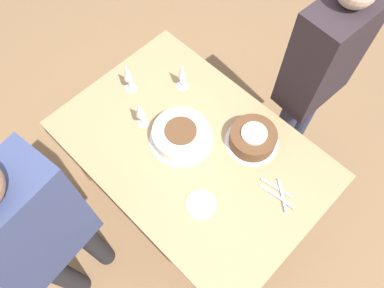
{
  "coord_description": "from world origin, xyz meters",
  "views": [
    {
      "loc": [
        -0.6,
        0.61,
        2.49
      ],
      "look_at": [
        0.0,
        0.0,
        0.82
      ],
      "focal_mm": 35.0,
      "sensor_mm": 36.0,
      "label": 1
    }
  ],
  "objects": [
    {
      "name": "cake_center_white",
      "position": [
        0.08,
        0.0,
        0.81
      ],
      "size": [
        0.33,
        0.33,
        0.1
      ],
      "color": "white",
      "rests_on": "dining_table"
    },
    {
      "name": "wine_glass_near",
      "position": [
        0.31,
        -0.24,
        0.89
      ],
      "size": [
        0.07,
        0.07,
        0.19
      ],
      "color": "silver",
      "rests_on": "dining_table"
    },
    {
      "name": "dessert_plate_left",
      "position": [
        -0.24,
        0.18,
        0.77
      ],
      "size": [
        0.15,
        0.15,
        0.01
      ],
      "color": "beige",
      "rests_on": "dining_table"
    },
    {
      "name": "wine_glass_far",
      "position": [
        0.29,
        0.08,
        0.9
      ],
      "size": [
        0.06,
        0.06,
        0.2
      ],
      "color": "silver",
      "rests_on": "dining_table"
    },
    {
      "name": "ground_plane",
      "position": [
        0.0,
        0.0,
        0.0
      ],
      "size": [
        12.0,
        12.0,
        0.0
      ],
      "primitive_type": "plane",
      "color": "#8E6B47"
    },
    {
      "name": "person_cutting",
      "position": [
        -0.21,
        -0.73,
        0.92
      ],
      "size": [
        0.25,
        0.41,
        1.54
      ],
      "rotation": [
        0.0,
        0.0,
        1.5
      ],
      "color": "#2D334C",
      "rests_on": "ground_plane"
    },
    {
      "name": "dining_table",
      "position": [
        0.0,
        0.0,
        0.65
      ],
      "size": [
        1.37,
        0.93,
        0.77
      ],
      "color": "tan",
      "rests_on": "ground_plane"
    },
    {
      "name": "fork_pile",
      "position": [
        -0.48,
        -0.12,
        0.77
      ],
      "size": [
        0.22,
        0.12,
        0.01
      ],
      "color": "silver",
      "rests_on": "dining_table"
    },
    {
      "name": "wine_glass_extra",
      "position": [
        0.51,
        -0.03,
        0.9
      ],
      "size": [
        0.07,
        0.07,
        0.21
      ],
      "color": "silver",
      "rests_on": "dining_table"
    },
    {
      "name": "cake_front_chocolate",
      "position": [
        -0.19,
        -0.24,
        0.81
      ],
      "size": [
        0.28,
        0.28,
        0.1
      ],
      "color": "white",
      "rests_on": "dining_table"
    },
    {
      "name": "person_watching",
      "position": [
        0.1,
        0.78,
        0.96
      ],
      "size": [
        0.27,
        0.42,
        1.59
      ],
      "rotation": [
        0.0,
        0.0,
        -1.45
      ],
      "color": "#232328",
      "rests_on": "ground_plane"
    }
  ]
}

